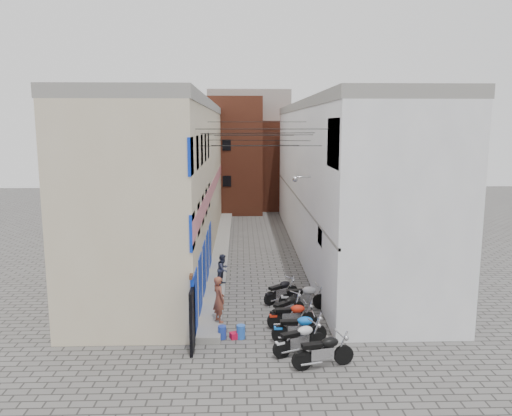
{
  "coord_description": "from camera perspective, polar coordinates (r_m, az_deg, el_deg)",
  "views": [
    {
      "loc": [
        -0.85,
        -16.58,
        7.65
      ],
      "look_at": [
        0.01,
        11.25,
        3.0
      ],
      "focal_mm": 35.0,
      "sensor_mm": 36.0,
      "label": 1
    }
  ],
  "objects": [
    {
      "name": "building_right",
      "position": [
        30.31,
        9.38,
        3.4
      ],
      "size": [
        5.94,
        26.0,
        9.0
      ],
      "color": "silver",
      "rests_on": "ground"
    },
    {
      "name": "water_jug_near",
      "position": [
        18.63,
        -3.89,
        -13.99
      ],
      "size": [
        0.37,
        0.37,
        0.48
      ],
      "primitive_type": "cylinder",
      "rotation": [
        0.0,
        0.0,
        0.23
      ],
      "color": "#213CA7",
      "rests_on": "ground"
    },
    {
      "name": "building_far_brick_left",
      "position": [
        44.67,
        -3.26,
        6.07
      ],
      "size": [
        6.0,
        6.0,
        10.0
      ],
      "primitive_type": "cube",
      "color": "brown",
      "rests_on": "ground"
    },
    {
      "name": "motorcycle_g",
      "position": [
        22.06,
        2.9,
        -9.31
      ],
      "size": [
        1.87,
        1.65,
        1.1
      ],
      "primitive_type": null,
      "rotation": [
        0.0,
        0.0,
        -0.9
      ],
      "color": "black",
      "rests_on": "ground"
    },
    {
      "name": "motorcycle_c",
      "position": [
        18.27,
        4.95,
        -13.35
      ],
      "size": [
        2.0,
        0.68,
        1.15
      ],
      "primitive_type": null,
      "rotation": [
        0.0,
        0.0,
        -1.54
      ],
      "color": "blue",
      "rests_on": "ground"
    },
    {
      "name": "person_b",
      "position": [
        23.59,
        -3.79,
        -6.99
      ],
      "size": [
        0.8,
        0.87,
        1.44
      ],
      "primitive_type": "imported",
      "rotation": [
        0.0,
        0.0,
        1.1
      ],
      "color": "#33364C",
      "rests_on": "plinth"
    },
    {
      "name": "overhead_wires",
      "position": [
        24.24,
        0.24,
        8.24
      ],
      "size": [
        5.8,
        13.02,
        1.32
      ],
      "color": "black",
      "rests_on": "ground"
    },
    {
      "name": "ground",
      "position": [
        18.28,
        1.1,
        -15.27
      ],
      "size": [
        90.0,
        90.0,
        0.0
      ],
      "primitive_type": "plane",
      "color": "#595754",
      "rests_on": "ground"
    },
    {
      "name": "building_left",
      "position": [
        29.98,
        -9.7,
        3.31
      ],
      "size": [
        5.1,
        27.0,
        9.0
      ],
      "color": "#C1B192",
      "rests_on": "ground"
    },
    {
      "name": "red_crate",
      "position": [
        18.67,
        -2.39,
        -14.34
      ],
      "size": [
        0.44,
        0.39,
        0.23
      ],
      "primitive_type": "cube",
      "rotation": [
        0.0,
        0.0,
        0.38
      ],
      "color": "#BD0D32",
      "rests_on": "ground"
    },
    {
      "name": "far_shopfront",
      "position": [
        42.28,
        -0.6,
        0.71
      ],
      "size": [
        2.0,
        0.3,
        2.4
      ],
      "primitive_type": "cube",
      "color": "black",
      "rests_on": "ground"
    },
    {
      "name": "plinth",
      "position": [
        30.54,
        -3.98,
        -4.81
      ],
      "size": [
        0.9,
        26.0,
        0.25
      ],
      "primitive_type": "cube",
      "color": "gray",
      "rests_on": "ground"
    },
    {
      "name": "person_a",
      "position": [
        19.24,
        -4.27,
        -10.34
      ],
      "size": [
        0.68,
        0.77,
        1.77
      ],
      "primitive_type": "imported",
      "rotation": [
        0.0,
        0.0,
        2.07
      ],
      "color": "brown",
      "rests_on": "plinth"
    },
    {
      "name": "building_far_brick_right",
      "position": [
        46.88,
        2.96,
        5.01
      ],
      "size": [
        5.0,
        6.0,
        8.0
      ],
      "primitive_type": "cube",
      "color": "brown",
      "rests_on": "ground"
    },
    {
      "name": "water_jug_far",
      "position": [
        18.61,
        -1.74,
        -13.96
      ],
      "size": [
        0.38,
        0.38,
        0.5
      ],
      "primitive_type": "cylinder",
      "rotation": [
        0.0,
        0.0,
        -0.21
      ],
      "color": "blue",
      "rests_on": "ground"
    },
    {
      "name": "motorcycle_f",
      "position": [
        21.25,
        5.48,
        -9.92
      ],
      "size": [
        2.12,
        0.72,
        1.22
      ],
      "primitive_type": null,
      "rotation": [
        0.0,
        0.0,
        -1.54
      ],
      "color": "#B5B5BA",
      "rests_on": "ground"
    },
    {
      "name": "motorcycle_e",
      "position": [
        20.14,
        3.54,
        -11.18
      ],
      "size": [
        1.84,
        1.71,
        1.11
      ],
      "primitive_type": null,
      "rotation": [
        0.0,
        0.0,
        -0.85
      ],
      "color": "black",
      "rests_on": "ground"
    },
    {
      "name": "motorcycle_a",
      "position": [
        16.59,
        7.68,
        -15.74
      ],
      "size": [
        2.18,
        1.13,
        1.21
      ],
      "primitive_type": null,
      "rotation": [
        0.0,
        0.0,
        -1.34
      ],
      "color": "black",
      "rests_on": "ground"
    },
    {
      "name": "motorcycle_b",
      "position": [
        17.4,
        5.01,
        -14.54
      ],
      "size": [
        2.09,
        1.4,
        1.16
      ],
      "primitive_type": null,
      "rotation": [
        0.0,
        0.0,
        -1.15
      ],
      "color": "silver",
      "rests_on": "ground"
    },
    {
      "name": "building_far_concrete",
      "position": [
        50.63,
        -0.81,
        7.05
      ],
      "size": [
        8.0,
        5.0,
        11.0
      ],
      "primitive_type": "cube",
      "color": "gray",
      "rests_on": "ground"
    },
    {
      "name": "motorcycle_d",
      "position": [
        19.39,
        4.16,
        -12.0
      ],
      "size": [
        1.97,
        0.77,
        1.12
      ],
      "primitive_type": null,
      "rotation": [
        0.0,
        0.0,
        -1.49
      ],
      "color": "#B01E0C",
      "rests_on": "ground"
    }
  ]
}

